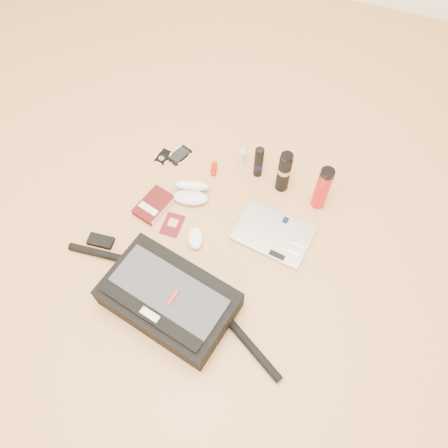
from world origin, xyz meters
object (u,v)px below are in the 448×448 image
(laptop, at_px, (274,234))
(messenger_bag, at_px, (168,298))
(book, at_px, (154,205))
(thermos_black, at_px, (284,172))
(thermos_red, at_px, (322,189))

(laptop, bearing_deg, messenger_bag, -115.66)
(laptop, height_order, book, book)
(messenger_bag, relative_size, laptop, 2.93)
(messenger_bag, height_order, thermos_black, thermos_black)
(laptop, xyz_separation_m, thermos_black, (-0.05, 0.27, 0.11))
(messenger_bag, height_order, laptop, messenger_bag)
(thermos_black, bearing_deg, thermos_red, -9.45)
(book, bearing_deg, messenger_bag, -42.67)
(laptop, xyz_separation_m, thermos_red, (0.14, 0.24, 0.11))
(thermos_red, bearing_deg, book, -157.73)
(messenger_bag, xyz_separation_m, thermos_black, (0.26, 0.73, 0.05))
(messenger_bag, distance_m, thermos_black, 0.77)
(book, bearing_deg, thermos_black, 46.07)
(laptop, bearing_deg, thermos_black, 107.33)
(thermos_black, xyz_separation_m, thermos_red, (0.19, -0.03, 0.00))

